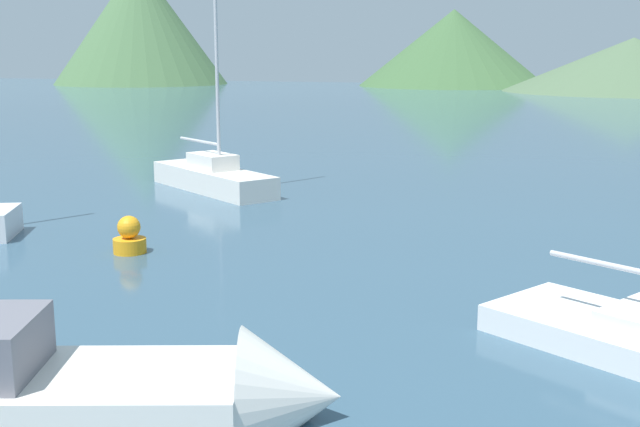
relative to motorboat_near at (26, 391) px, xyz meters
The scene contains 6 objects.
motorboat_near is the anchor object (origin of this frame).
sailboat_middle 17.99m from the motorboat_near, 107.30° to the left, with size 5.88×4.77×10.27m.
buoy_marker 9.11m from the motorboat_near, 112.45° to the left, with size 0.80×0.80×0.92m.
hill_west 114.11m from the motorboat_near, 119.19° to the left, with size 25.40×25.40×17.77m.
hill_central 107.33m from the motorboat_near, 95.49° to the left, with size 26.35×26.35×10.56m.
hill_east 97.22m from the motorboat_near, 82.43° to the left, with size 30.46×30.46×6.42m.
Camera 1 is at (4.52, -3.01, 4.82)m, focal length 45.00 mm.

